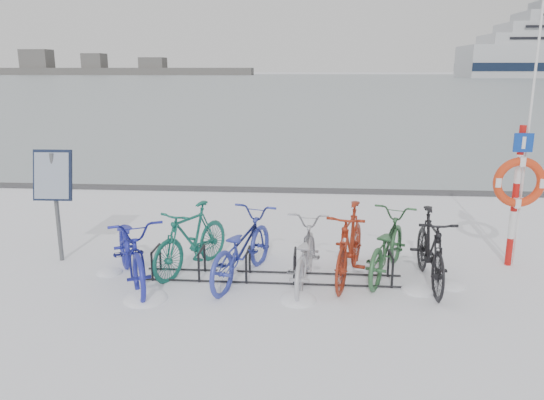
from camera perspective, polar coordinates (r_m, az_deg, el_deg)
ground at (r=8.25m, az=-0.07°, el=-8.45°), size 900.00×900.00×0.00m
ice_sheet at (r=162.64m, az=4.36°, el=12.82°), size 400.00×298.00×0.02m
quay_edge at (r=13.87m, az=1.86°, el=1.06°), size 400.00×0.25×0.10m
bike_rack at (r=8.19m, az=-0.07°, el=-7.28°), size 4.00×0.48×0.46m
info_board at (r=9.31m, az=-22.46°, el=1.80°), size 0.63×0.25×1.88m
lifebuoy_station at (r=9.21m, az=25.02°, el=1.72°), size 0.80×0.23×4.17m
shoreline at (r=294.36m, az=-20.71°, el=13.02°), size 180.00×12.00×9.50m
bike_0 at (r=8.22m, az=-14.90°, el=-4.85°), size 1.66×2.24×1.12m
bike_1 at (r=8.54m, az=-8.67°, el=-3.90°), size 1.26×1.88×1.10m
bike_2 at (r=8.11m, az=-3.32°, el=-4.83°), size 1.29×2.17×1.07m
bike_3 at (r=7.96m, az=3.47°, el=-5.54°), size 0.84×1.93×0.98m
bike_4 at (r=8.16m, az=8.36°, el=-4.46°), size 1.02×2.03×1.18m
bike_5 at (r=8.46m, az=12.20°, el=-4.53°), size 1.33×2.06×1.02m
bike_6 at (r=8.26m, az=16.69°, el=-4.82°), size 0.55×1.91×1.14m
snow_drifts at (r=7.94m, az=0.57°, el=-9.39°), size 5.67×1.99×0.22m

